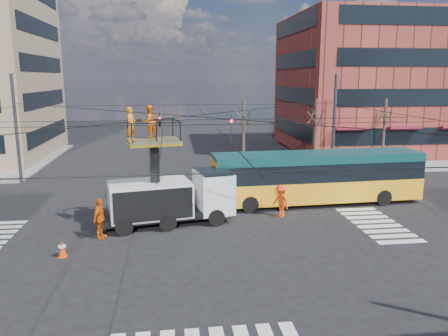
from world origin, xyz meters
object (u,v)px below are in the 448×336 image
city_bus (317,176)px  worker_ground (100,219)px  utility_truck (170,186)px  traffic_cone (62,249)px  flagger (281,201)px

city_bus → worker_ground: bearing=-162.7°
utility_truck → traffic_cone: utility_truck is taller
city_bus → traffic_cone: (-13.78, -6.71, -1.35)m
city_bus → worker_ground: (-12.44, -4.62, -0.72)m
flagger → city_bus: bearing=102.8°
city_bus → flagger: 3.81m
city_bus → worker_ground: city_bus is taller
city_bus → traffic_cone: bearing=-157.1°
utility_truck → flagger: utility_truck is taller
traffic_cone → flagger: size_ratio=0.41×
utility_truck → traffic_cone: (-4.76, -4.00, -1.69)m
flagger → utility_truck: bearing=-113.8°
city_bus → flagger: size_ratio=7.08×
utility_truck → city_bus: size_ratio=0.56×
worker_ground → flagger: bearing=-60.2°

